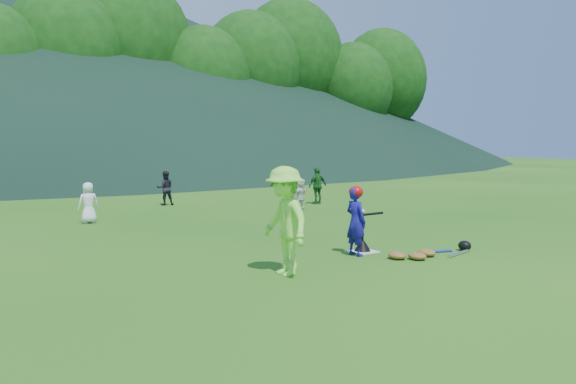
# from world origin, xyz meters

# --- Properties ---
(ground) EXTENTS (120.00, 120.00, 0.00)m
(ground) POSITION_xyz_m (0.00, 0.00, 0.00)
(ground) COLOR #1A5313
(ground) RESTS_ON ground
(home_plate) EXTENTS (0.45, 0.45, 0.02)m
(home_plate) POSITION_xyz_m (0.00, 0.00, 0.01)
(home_plate) COLOR silver
(home_plate) RESTS_ON ground
(baseball) EXTENTS (0.08, 0.08, 0.08)m
(baseball) POSITION_xyz_m (0.00, 0.00, 0.74)
(baseball) COLOR white
(baseball) RESTS_ON batting_tee
(batter_child) EXTENTS (0.31, 0.45, 1.19)m
(batter_child) POSITION_xyz_m (-0.31, -0.18, 0.60)
(batter_child) COLOR navy
(batter_child) RESTS_ON ground
(adult_coach) EXTENTS (0.64, 1.07, 1.62)m
(adult_coach) POSITION_xyz_m (-2.11, -0.74, 0.81)
(adult_coach) COLOR #90F748
(adult_coach) RESTS_ON ground
(fielder_a) EXTENTS (0.51, 0.36, 1.00)m
(fielder_a) POSITION_xyz_m (-3.30, 6.40, 0.50)
(fielder_a) COLOR white
(fielder_a) RESTS_ON ground
(fielder_b) EXTENTS (0.59, 0.50, 1.08)m
(fielder_b) POSITION_xyz_m (-0.31, 9.23, 0.54)
(fielder_b) COLOR black
(fielder_b) RESTS_ON ground
(fielder_c) EXTENTS (0.72, 0.35, 1.18)m
(fielder_c) POSITION_xyz_m (3.96, 6.96, 0.59)
(fielder_c) COLOR #1B5A20
(fielder_c) RESTS_ON ground
(fielder_d) EXTENTS (0.91, 0.65, 0.95)m
(fielder_d) POSITION_xyz_m (2.54, 5.84, 0.47)
(fielder_d) COLOR silver
(fielder_d) RESTS_ON ground
(batting_tee) EXTENTS (0.30, 0.30, 0.68)m
(batting_tee) POSITION_xyz_m (0.00, 0.00, 0.13)
(batting_tee) COLOR black
(batting_tee) RESTS_ON home_plate
(batter_gear) EXTENTS (0.73, 0.26, 0.55)m
(batter_gear) POSITION_xyz_m (-0.28, -0.18, 1.08)
(batter_gear) COLOR #B70D0C
(batter_gear) RESTS_ON ground
(equipment_pile) EXTENTS (1.80, 0.61, 0.19)m
(equipment_pile) POSITION_xyz_m (0.69, -0.91, 0.07)
(equipment_pile) COLOR olive
(equipment_pile) RESTS_ON ground
(outfield_fence) EXTENTS (70.07, 0.08, 1.33)m
(outfield_fence) POSITION_xyz_m (0.00, 28.00, 0.70)
(outfield_fence) COLOR gray
(outfield_fence) RESTS_ON ground
(tree_line) EXTENTS (70.04, 11.40, 14.82)m
(tree_line) POSITION_xyz_m (0.20, 33.83, 8.21)
(tree_line) COLOR #382314
(tree_line) RESTS_ON ground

